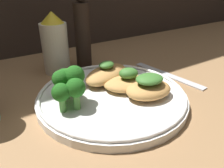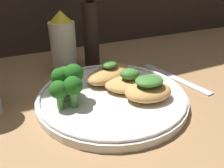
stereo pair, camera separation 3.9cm
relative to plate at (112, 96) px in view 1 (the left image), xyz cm
name	(u,v)px [view 1 (the left image)]	position (x,y,z in cm)	size (l,w,h in cm)	color
ground_plane	(112,103)	(0.00, 0.00, -1.49)	(180.00, 180.00, 1.00)	#936D47
plate	(112,96)	(0.00, 0.00, 0.00)	(27.04, 27.04, 2.00)	white
grilled_meat_front	(149,88)	(4.91, -4.25, 2.13)	(9.09, 7.14, 4.19)	tan
grilled_meat_middle	(128,82)	(3.60, -0.10, 1.82)	(10.73, 8.81, 4.22)	tan
grilled_meat_back	(107,74)	(2.03, 5.21, 1.96)	(12.34, 9.45, 4.11)	tan
broccoli_bunch	(68,83)	(-7.75, 1.06, 4.28)	(6.11, 7.43, 6.61)	#569942
sauce_bottle	(55,44)	(-3.68, 18.19, 5.66)	(5.91, 5.91, 13.90)	silver
pepper_grinder	(83,34)	(3.30, 18.19, 7.15)	(3.74, 3.74, 17.59)	black
fork	(168,74)	(16.64, 2.31, -0.69)	(4.43, 18.38, 0.60)	silver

